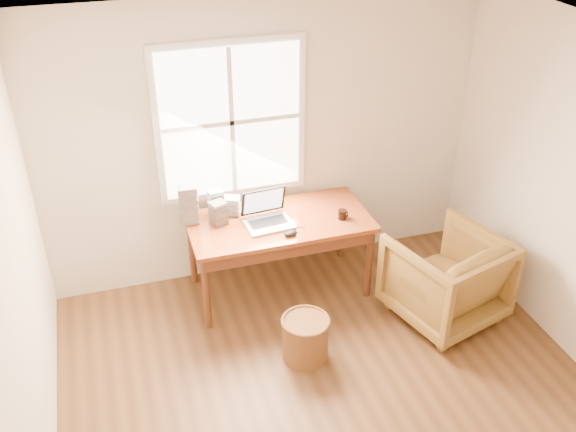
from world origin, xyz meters
name	(u,v)px	position (x,y,z in m)	size (l,w,h in m)	color
room_shell	(350,272)	(-0.02, 0.16, 1.32)	(4.04, 4.54, 2.64)	brown
desk	(279,222)	(0.00, 1.80, 0.73)	(1.60, 0.80, 0.04)	brown
armchair	(446,277)	(1.26, 1.02, 0.40)	(0.85, 0.87, 0.79)	brown
wicker_stool	(305,339)	(-0.06, 0.87, 0.18)	(0.37, 0.37, 0.37)	brown
laptop	(269,213)	(-0.11, 1.73, 0.88)	(0.35, 0.37, 0.26)	silver
mouse	(291,233)	(0.02, 1.52, 0.77)	(0.12, 0.07, 0.04)	black
coffee_mug	(342,214)	(0.54, 1.65, 0.79)	(0.08, 0.08, 0.09)	black
cd_stack_a	(216,203)	(-0.51, 2.04, 0.87)	(0.13, 0.11, 0.25)	silver
cd_stack_b	(219,213)	(-0.52, 1.89, 0.85)	(0.13, 0.12, 0.21)	#27262C
cd_stack_c	(189,204)	(-0.75, 2.00, 0.93)	(0.16, 0.14, 0.35)	#A7A7B4
cd_stack_d	(232,206)	(-0.37, 2.02, 0.83)	(0.13, 0.12, 0.17)	silver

